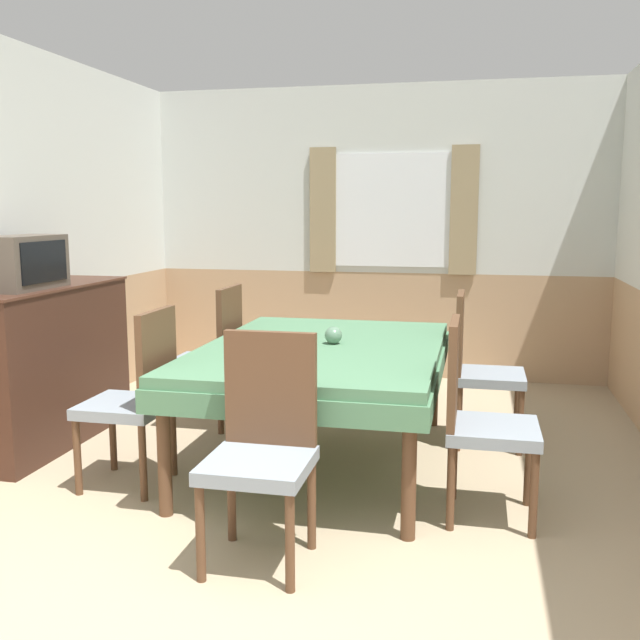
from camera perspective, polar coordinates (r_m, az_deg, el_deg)
wall_back at (r=6.49m, az=4.52°, el=7.00°), size 4.49×0.10×2.60m
wall_left at (r=5.12m, az=-23.24°, el=5.68°), size 0.05×4.88×2.60m
dining_table at (r=4.24m, az=0.19°, el=-3.32°), size 1.40×2.00×0.72m
chair_right_near at (r=3.61m, az=12.52°, el=-7.35°), size 0.44×0.44×0.99m
chair_left_far at (r=5.06m, az=-8.52°, el=-2.55°), size 0.44×0.44×0.99m
chair_left_near at (r=4.03m, az=-14.42°, el=-5.71°), size 0.44×0.44×0.99m
chair_right_far at (r=4.73m, az=12.55°, el=-3.47°), size 0.44×0.44×0.99m
chair_head_near at (r=3.14m, az=-4.60°, el=-9.68°), size 0.44×0.44×0.99m
sideboard at (r=4.96m, az=-21.02°, el=-3.29°), size 0.46×1.39×1.04m
tv at (r=4.69m, az=-22.62°, el=4.27°), size 0.29×0.55×0.33m
vase at (r=4.25m, az=1.08°, el=-1.23°), size 0.10×0.10×0.10m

